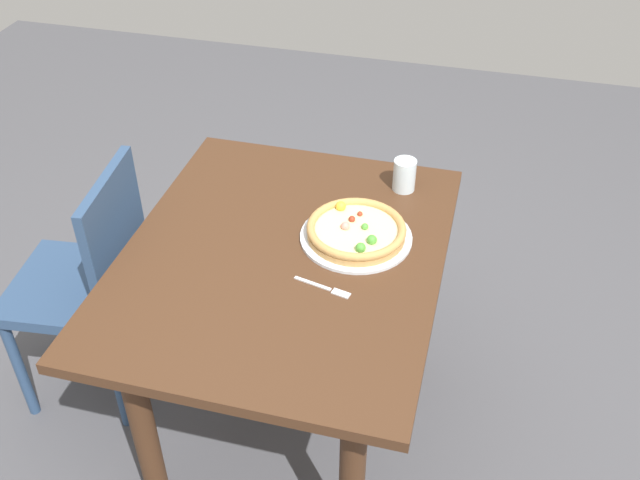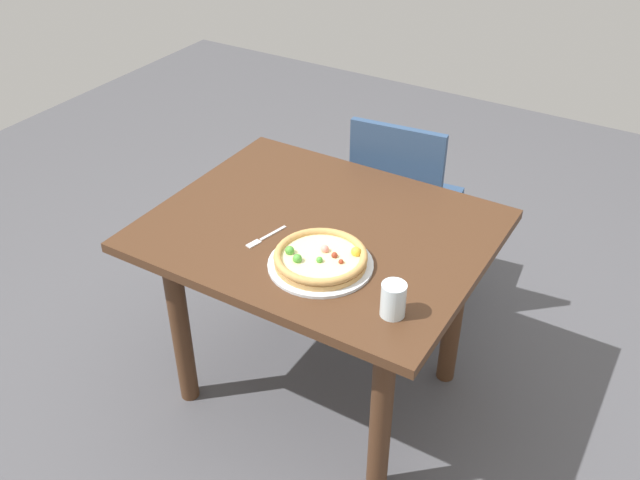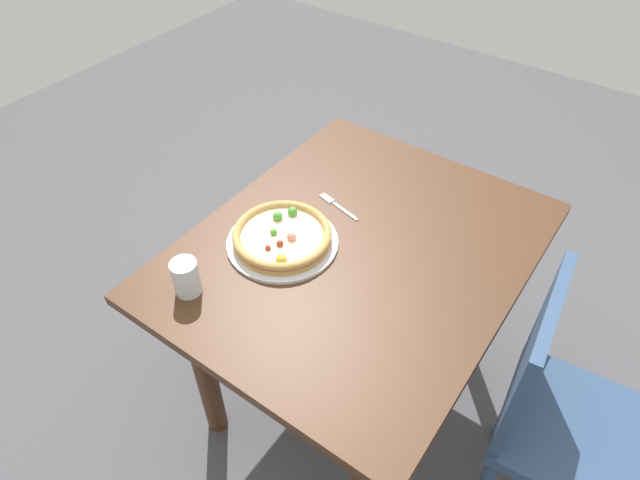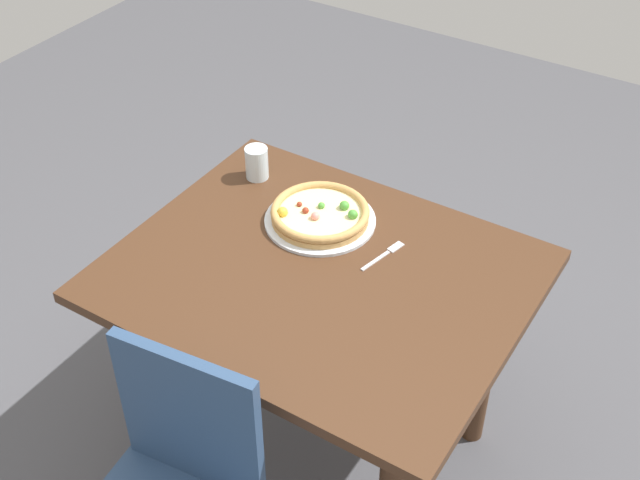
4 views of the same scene
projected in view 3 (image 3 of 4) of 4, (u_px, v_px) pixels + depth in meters
The scene contains 7 objects.
ground_plane at pixel (348, 386), 2.12m from camera, with size 6.00×6.00×0.00m, color #4C4C51.
dining_table at pixel (356, 276), 1.69m from camera, with size 1.10×0.90×0.75m.
chair_near at pixel (558, 414), 1.49m from camera, with size 0.44×0.44×0.90m.
plate at pixel (283, 242), 1.61m from camera, with size 0.33×0.33×0.01m, color silver.
pizza at pixel (282, 236), 1.59m from camera, with size 0.29×0.29×0.05m.
fork at pixel (336, 205), 1.74m from camera, with size 0.05×0.16×0.00m.
drinking_glass at pixel (186, 277), 1.44m from camera, with size 0.07×0.07×0.10m, color silver.
Camera 3 is at (-0.99, -0.58, 1.87)m, focal length 30.95 mm.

